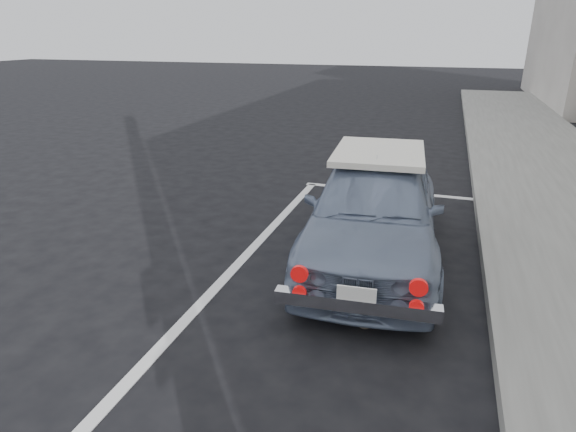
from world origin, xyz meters
The scene contains 4 objects.
pline_front centered at (0.50, 6.50, 0.00)m, with size 3.00×0.12×0.01m, color silver.
pline_side centered at (-0.90, 3.00, 0.00)m, with size 0.12×7.00×0.01m, color silver.
retro_coupe centered at (0.54, 3.89, 0.64)m, with size 1.75×3.79×1.26m.
cat centered at (0.71, 2.37, 0.10)m, with size 0.26×0.42×0.23m.
Camera 1 is at (1.21, -1.44, 2.53)m, focal length 30.00 mm.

